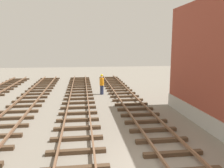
# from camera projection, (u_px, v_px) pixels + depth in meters

# --- Properties ---
(ground_plane) EXTENTS (80.00, 80.00, 0.00)m
(ground_plane) POSITION_uv_depth(u_px,v_px,m) (157.00, 166.00, 8.51)
(ground_plane) COLOR gray
(track_near_building) EXTENTS (2.50, 47.73, 0.32)m
(track_near_building) POSITION_uv_depth(u_px,v_px,m) (180.00, 161.00, 8.61)
(track_near_building) COLOR #4C3826
(track_near_building) RESTS_ON ground
(track_centre) EXTENTS (2.50, 47.73, 0.32)m
(track_centre) POSITION_uv_depth(u_px,v_px,m) (75.00, 168.00, 8.10)
(track_centre) COLOR #4C3826
(track_centre) RESTS_ON ground
(track_worker_foreground) EXTENTS (0.40, 0.40, 1.87)m
(track_worker_foreground) POSITION_uv_depth(u_px,v_px,m) (102.00, 84.00, 20.76)
(track_worker_foreground) COLOR #262D4C
(track_worker_foreground) RESTS_ON ground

